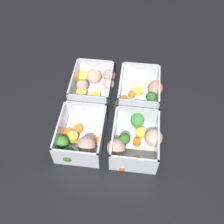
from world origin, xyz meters
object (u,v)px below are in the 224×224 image
container_far_left (79,140)px  container_far_right (93,85)px  container_near_right (142,94)px  container_near_left (135,139)px

container_far_left → container_far_right: size_ratio=0.97×
container_near_right → container_far_left: size_ratio=1.05×
container_far_left → container_near_right: bearing=-40.2°
container_near_right → container_near_left: bearing=176.6°
container_near_left → container_near_right: same height
container_near_left → container_far_right: bearing=37.5°
container_near_left → container_near_right: bearing=-3.4°
container_near_right → container_far_right: bearing=82.7°
container_near_right → container_far_right: 0.15m
container_far_left → container_far_right: 0.21m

